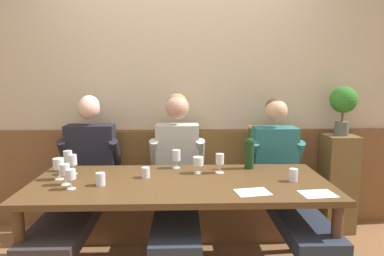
{
  "coord_description": "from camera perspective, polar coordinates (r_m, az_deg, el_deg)",
  "views": [
    {
      "loc": [
        0.02,
        -2.17,
        1.48
      ],
      "look_at": [
        0.09,
        0.44,
        1.06
      ],
      "focal_mm": 31.6,
      "sensor_mm": 36.0,
      "label": 1
    }
  ],
  "objects": [
    {
      "name": "wall_bench",
      "position": [
        3.22,
        -1.88,
        -12.71
      ],
      "size": [
        2.37,
        0.42,
        0.94
      ],
      "color": "brown",
      "rests_on": "ground"
    },
    {
      "name": "wine_glass_center_front",
      "position": [
        2.55,
        1.05,
        -5.7
      ],
      "size": [
        0.08,
        0.08,
        0.12
      ],
      "color": "silver",
      "rests_on": "dining_table"
    },
    {
      "name": "room_wall_back",
      "position": [
        3.26,
        -1.97,
        7.71
      ],
      "size": [
        6.8,
        0.08,
        2.8
      ],
      "primitive_type": "cube",
      "color": "#C5B496",
      "rests_on": "ground"
    },
    {
      "name": "person_right_seat",
      "position": [
        2.86,
        -18.5,
        -9.11
      ],
      "size": [
        0.53,
        1.3,
        1.29
      ],
      "color": "#302E35",
      "rests_on": "ground"
    },
    {
      "name": "wine_bottle_green_tall",
      "position": [
        2.7,
        9.66,
        -3.87
      ],
      "size": [
        0.07,
        0.07,
        0.34
      ],
      "color": "#173817",
      "rests_on": "dining_table"
    },
    {
      "name": "water_tumbler_left",
      "position": [
        2.47,
        16.73,
        -7.61
      ],
      "size": [
        0.06,
        0.06,
        0.09
      ],
      "primitive_type": "cylinder",
      "color": "silver",
      "rests_on": "dining_table"
    },
    {
      "name": "wine_glass_right_end",
      "position": [
        2.33,
        -19.79,
        -7.46
      ],
      "size": [
        0.06,
        0.06,
        0.13
      ],
      "color": "silver",
      "rests_on": "dining_table"
    },
    {
      "name": "water_tumbler_center",
      "position": [
        2.48,
        -7.83,
        -7.44
      ],
      "size": [
        0.06,
        0.06,
        0.08
      ],
      "primitive_type": "cylinder",
      "color": "silver",
      "rests_on": "dining_table"
    },
    {
      "name": "person_left_seat",
      "position": [
        2.88,
        15.48,
        -8.57
      ],
      "size": [
        0.48,
        1.31,
        1.27
      ],
      "color": "#353030",
      "rests_on": "ground"
    },
    {
      "name": "wine_glass_mid_left",
      "position": [
        2.68,
        -2.67,
        -4.8
      ],
      "size": [
        0.07,
        0.07,
        0.15
      ],
      "color": "silver",
      "rests_on": "dining_table"
    },
    {
      "name": "wine_glass_mid_right",
      "position": [
        2.43,
        -20.67,
        -6.69
      ],
      "size": [
        0.07,
        0.07,
        0.14
      ],
      "color": "silver",
      "rests_on": "dining_table"
    },
    {
      "name": "dining_table",
      "position": [
        2.42,
        -1.99,
        -10.74
      ],
      "size": [
        2.07,
        0.84,
        0.74
      ],
      "color": "#52391E",
      "rests_on": "ground"
    },
    {
      "name": "tasting_sheet_right_guest",
      "position": [
        2.28,
        20.46,
        -10.37
      ],
      "size": [
        0.22,
        0.17,
        0.0
      ],
      "primitive_type": "cube",
      "rotation": [
        0.0,
        0.0,
        0.1
      ],
      "color": "white",
      "rests_on": "dining_table"
    },
    {
      "name": "corner_pedestal",
      "position": [
        3.52,
        23.37,
        -8.52
      ],
      "size": [
        0.28,
        0.28,
        0.92
      ],
      "primitive_type": "cube",
      "color": "brown",
      "rests_on": "ground"
    },
    {
      "name": "wine_glass_by_bottle",
      "position": [
        2.56,
        4.72,
        -5.34
      ],
      "size": [
        0.07,
        0.07,
        0.15
      ],
      "color": "silver",
      "rests_on": "dining_table"
    },
    {
      "name": "wine_glass_left_end",
      "position": [
        2.67,
        -19.5,
        -5.2
      ],
      "size": [
        0.06,
        0.06,
        0.15
      ],
      "color": "silver",
      "rests_on": "dining_table"
    },
    {
      "name": "person_center_left_seat",
      "position": [
        2.75,
        -2.57,
        -8.77
      ],
      "size": [
        0.49,
        1.31,
        1.31
      ],
      "color": "#2A243C",
      "rests_on": "ground"
    },
    {
      "name": "potted_plant",
      "position": [
        3.38,
        24.17,
        3.85
      ],
      "size": [
        0.24,
        0.24,
        0.45
      ],
      "color": "#525550",
      "rests_on": "corner_pedestal"
    },
    {
      "name": "wine_glass_center_rear",
      "position": [
        2.77,
        -20.21,
        -4.67
      ],
      "size": [
        0.07,
        0.07,
        0.16
      ],
      "color": "silver",
      "rests_on": "dining_table"
    },
    {
      "name": "tasting_sheet_left_guest",
      "position": [
        2.21,
        10.21,
        -10.6
      ],
      "size": [
        0.23,
        0.18,
        0.0
      ],
      "primitive_type": "cube",
      "rotation": [
        0.0,
        0.0,
        0.17
      ],
      "color": "white",
      "rests_on": "dining_table"
    },
    {
      "name": "water_tumbler_right",
      "position": [
        2.37,
        -15.18,
        -8.32
      ],
      "size": [
        0.06,
        0.06,
        0.09
      ],
      "primitive_type": "cylinder",
      "color": "silver",
      "rests_on": "dining_table"
    },
    {
      "name": "wood_wainscot_panel",
      "position": [
        3.36,
        -1.89,
        -8.3
      ],
      "size": [
        6.8,
        0.03,
        0.95
      ],
      "primitive_type": "cube",
      "color": "brown",
      "rests_on": "ground"
    },
    {
      "name": "wine_glass_near_bucket",
      "position": [
        2.57,
        -21.6,
        -5.78
      ],
      "size": [
        0.08,
        0.08,
        0.15
      ],
      "color": "silver",
      "rests_on": "dining_table"
    }
  ]
}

